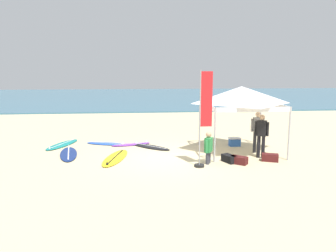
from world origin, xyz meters
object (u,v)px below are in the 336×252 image
at_px(cooler_box, 235,142).
at_px(surfboard_teal, 62,144).
at_px(surfboard_blue, 107,144).
at_px(gear_bag_on_sand, 270,157).
at_px(surfboard_purple, 131,144).
at_px(surfboard_navy, 69,154).
at_px(person_black, 261,133).
at_px(person_grey, 257,129).
at_px(banner_flag, 203,123).
at_px(gear_bag_near_tent, 239,160).
at_px(person_green, 208,146).
at_px(surfboard_yellow, 115,158).
at_px(gear_bag_by_pole, 229,159).
at_px(surfboard_black, 150,147).
at_px(canopy_tent, 241,95).

bearing_deg(cooler_box, surfboard_teal, 173.28).
xyz_separation_m(surfboard_blue, gear_bag_on_sand, (6.38, -3.51, 0.10)).
relative_size(surfboard_purple, surfboard_navy, 0.74).
distance_m(surfboard_blue, person_black, 6.97).
xyz_separation_m(surfboard_teal, gear_bag_on_sand, (8.41, -3.52, 0.10)).
distance_m(person_grey, banner_flag, 3.26).
bearing_deg(gear_bag_on_sand, surfboard_navy, 167.40).
height_order(surfboard_teal, gear_bag_near_tent, gear_bag_near_tent).
relative_size(person_black, gear_bag_near_tent, 2.85).
relative_size(surfboard_teal, person_green, 2.04).
bearing_deg(person_black, surfboard_teal, 159.85).
distance_m(surfboard_yellow, surfboard_teal, 3.64).
bearing_deg(person_black, gear_bag_near_tent, -146.37).
bearing_deg(gear_bag_by_pole, surfboard_navy, 164.31).
bearing_deg(surfboard_black, surfboard_yellow, -129.69).
bearing_deg(surfboard_black, surfboard_navy, -164.45).
bearing_deg(surfboard_teal, banner_flag, -34.77).
bearing_deg(cooler_box, surfboard_black, 178.69).
relative_size(gear_bag_near_tent, gear_bag_on_sand, 1.00).
relative_size(surfboard_blue, person_black, 1.19).
xyz_separation_m(surfboard_purple, surfboard_black, (0.86, -0.58, -0.00)).
relative_size(surfboard_yellow, gear_bag_near_tent, 4.45).
distance_m(person_green, gear_bag_on_sand, 2.46).
height_order(surfboard_blue, person_grey, person_grey).
bearing_deg(banner_flag, person_black, 20.82).
xyz_separation_m(canopy_tent, person_grey, (0.67, -0.18, -1.40)).
distance_m(surfboard_black, banner_flag, 3.89).
relative_size(banner_flag, gear_bag_by_pole, 5.67).
xyz_separation_m(person_green, banner_flag, (-0.29, -0.35, 0.92)).
height_order(surfboard_teal, banner_flag, banner_flag).
height_order(person_green, gear_bag_on_sand, person_green).
height_order(surfboard_black, gear_bag_on_sand, gear_bag_on_sand).
xyz_separation_m(person_black, banner_flag, (-2.51, -0.95, 0.59)).
bearing_deg(banner_flag, person_grey, 33.88).
bearing_deg(surfboard_navy, person_black, -9.29).
relative_size(canopy_tent, surfboard_black, 1.55).
bearing_deg(surfboard_teal, cooler_box, -6.72).
relative_size(surfboard_blue, surfboard_black, 1.05).
relative_size(person_black, person_green, 1.43).
bearing_deg(surfboard_teal, surfboard_purple, -4.69).
distance_m(surfboard_purple, surfboard_teal, 3.17).
height_order(canopy_tent, surfboard_navy, canopy_tent).
relative_size(surfboard_navy, surfboard_black, 1.32).
height_order(surfboard_black, banner_flag, banner_flag).
xyz_separation_m(surfboard_purple, gear_bag_on_sand, (5.25, -3.26, 0.10)).
bearing_deg(person_green, banner_flag, -129.14).
bearing_deg(person_green, person_black, 15.15).
bearing_deg(banner_flag, surfboard_blue, 132.98).
bearing_deg(gear_bag_near_tent, surfboard_navy, 163.05).
bearing_deg(surfboard_yellow, surfboard_navy, 157.54).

